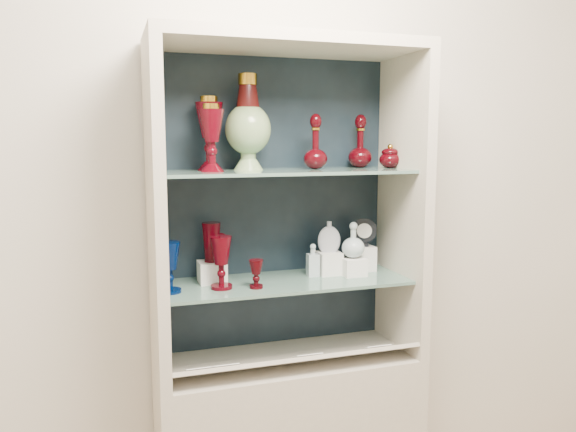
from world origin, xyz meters
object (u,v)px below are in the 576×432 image
object	(u,v)px
pedestal_lamp_left	(212,138)
ruby_goblet_tall	(221,263)
pedestal_lamp_right	(210,134)
ruby_decanter_b	(360,140)
ruby_decanter_a	(316,138)
ruby_goblet_small	(256,274)
cobalt_goblet	(170,267)
ruby_pitcher	(211,242)
lidded_bowl	(390,156)
flat_flask	(329,236)
clear_square_bottle	(313,260)
clear_round_decanter	(353,241)
enamel_urn	(248,122)
cameo_medallion	(364,232)

from	to	relation	value
pedestal_lamp_left	ruby_goblet_tall	world-z (taller)	pedestal_lamp_left
pedestal_lamp_right	ruby_decanter_b	xyz separation A→B (m)	(0.61, 0.01, -0.02)
ruby_decanter_a	ruby_goblet_small	xyz separation A→B (m)	(-0.26, -0.10, -0.49)
cobalt_goblet	ruby_pitcher	xyz separation A→B (m)	(0.16, 0.09, 0.06)
ruby_decanter_b	lidded_bowl	size ratio (longest dim) A/B	2.33
ruby_goblet_small	flat_flask	world-z (taller)	flat_flask
cobalt_goblet	lidded_bowl	bearing A→B (deg)	3.93
ruby_pitcher	flat_flask	size ratio (longest dim) A/B	1.16
clear_square_bottle	clear_round_decanter	xyz separation A→B (m)	(0.16, -0.04, 0.07)
lidded_bowl	pedestal_lamp_left	bearing A→B (deg)	-176.63
pedestal_lamp_right	enamel_urn	distance (m)	0.15
pedestal_lamp_left	clear_round_decanter	xyz separation A→B (m)	(0.56, 0.02, -0.40)
clear_round_decanter	cameo_medallion	xyz separation A→B (m)	(0.08, 0.06, 0.02)
pedestal_lamp_right	flat_flask	xyz separation A→B (m)	(0.46, -0.04, -0.40)
clear_round_decanter	cameo_medallion	size ratio (longest dim) A/B	1.14
pedestal_lamp_left	clear_square_bottle	bearing A→B (deg)	7.72
clear_round_decanter	pedestal_lamp_right	bearing A→B (deg)	171.29
ruby_goblet_small	clear_round_decanter	distance (m)	0.43
pedestal_lamp_left	ruby_pitcher	xyz separation A→B (m)	(0.01, 0.08, -0.38)
ruby_goblet_small	flat_flask	size ratio (longest dim) A/B	0.82
ruby_pitcher	cobalt_goblet	bearing A→B (deg)	-143.44
pedestal_lamp_right	enamel_urn	bearing A→B (deg)	-11.05
ruby_goblet_small	pedestal_lamp_right	bearing A→B (deg)	130.56
ruby_decanter_b	flat_flask	distance (m)	0.41
ruby_decanter_a	clear_square_bottle	world-z (taller)	ruby_decanter_a
pedestal_lamp_left	pedestal_lamp_right	distance (m)	0.10
ruby_decanter_a	clear_round_decanter	distance (m)	0.43
enamel_urn	lidded_bowl	world-z (taller)	enamel_urn
enamel_urn	clear_square_bottle	size ratio (longest dim) A/B	2.72
cobalt_goblet	ruby_goblet_small	bearing A→B (deg)	-6.66
pedestal_lamp_left	pedestal_lamp_right	size ratio (longest dim) A/B	0.88
pedestal_lamp_left	enamel_urn	distance (m)	0.18
lidded_bowl	cobalt_goblet	world-z (taller)	lidded_bowl
pedestal_lamp_right	flat_flask	distance (m)	0.61
enamel_urn	ruby_pitcher	size ratio (longest dim) A/B	2.38
ruby_decanter_a	clear_round_decanter	size ratio (longest dim) A/B	1.73
pedestal_lamp_right	ruby_pitcher	xyz separation A→B (m)	(-0.00, -0.02, -0.40)
pedestal_lamp_right	cobalt_goblet	xyz separation A→B (m)	(-0.17, -0.12, -0.46)
ruby_pitcher	clear_square_bottle	world-z (taller)	ruby_pitcher
ruby_decanter_a	enamel_urn	bearing A→B (deg)	172.91
ruby_decanter_a	cameo_medallion	size ratio (longest dim) A/B	1.97
pedestal_lamp_left	ruby_pitcher	world-z (taller)	pedestal_lamp_left
ruby_decanter_a	lidded_bowl	world-z (taller)	ruby_decanter_a
cameo_medallion	lidded_bowl	bearing A→B (deg)	0.62
pedestal_lamp_right	clear_square_bottle	distance (m)	0.63
ruby_goblet_tall	pedestal_lamp_left	bearing A→B (deg)	136.82
ruby_decanter_a	clear_square_bottle	bearing A→B (deg)	107.03
pedestal_lamp_left	ruby_goblet_small	distance (m)	0.51
lidded_bowl	ruby_goblet_small	size ratio (longest dim) A/B	0.93
ruby_decanter_a	clear_square_bottle	size ratio (longest dim) A/B	1.82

